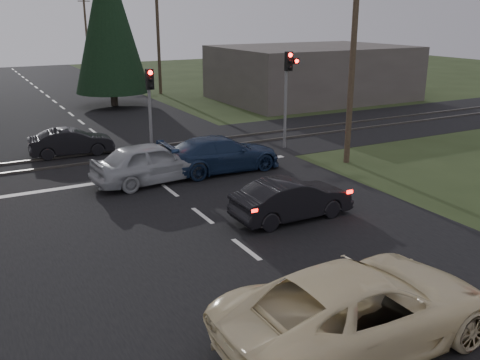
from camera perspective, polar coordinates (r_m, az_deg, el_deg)
ground at (r=15.39m, az=0.66°, el=-7.43°), size 120.00×120.00×0.00m
road at (r=24.10m, az=-10.94°, el=1.57°), size 14.00×100.00×0.01m
rail_corridor at (r=25.95m, az=-12.29°, el=2.63°), size 120.00×8.00×0.01m
stop_line at (r=22.45m, az=-9.53°, el=0.49°), size 13.00×0.35×0.00m
rail_near at (r=25.19m, az=-11.78°, el=2.33°), size 120.00×0.12×0.10m
rail_far at (r=26.69m, az=-12.79°, el=3.11°), size 120.00×0.12×0.10m
traffic_signal_right at (r=26.17m, az=5.18°, el=10.47°), size 0.68×0.48×4.70m
traffic_signal_center at (r=24.44m, az=-9.56°, el=8.60°), size 0.32×0.48×4.10m
utility_pole_near at (r=23.83m, az=11.95°, el=12.90°), size 1.80×0.26×9.00m
utility_pole_mid at (r=44.91m, az=-8.73°, el=15.06°), size 1.80×0.26×9.00m
utility_pole_far at (r=68.93m, az=-16.12°, el=15.38°), size 1.80×0.26×9.00m
conifer_tree at (r=39.56m, az=-13.84°, el=16.30°), size 5.20×5.20×11.00m
building_right at (r=42.47m, az=7.69°, el=11.28°), size 14.00×10.00×4.00m
cream_coupe at (r=11.23m, az=12.67°, el=-13.15°), size 6.06×2.86×1.67m
dark_hatchback at (r=17.46m, az=5.55°, el=-2.05°), size 4.07×1.48×1.33m
silver_car at (r=21.36m, az=-9.36°, el=1.86°), size 4.92×2.35×1.62m
blue_sedan at (r=22.62m, az=-2.02°, el=2.79°), size 5.16×2.13×1.49m
dark_car_far at (r=26.40m, az=-17.55°, el=3.87°), size 3.91×1.60×1.26m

